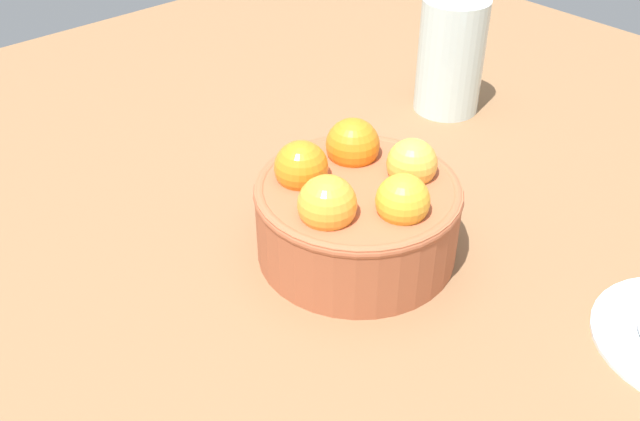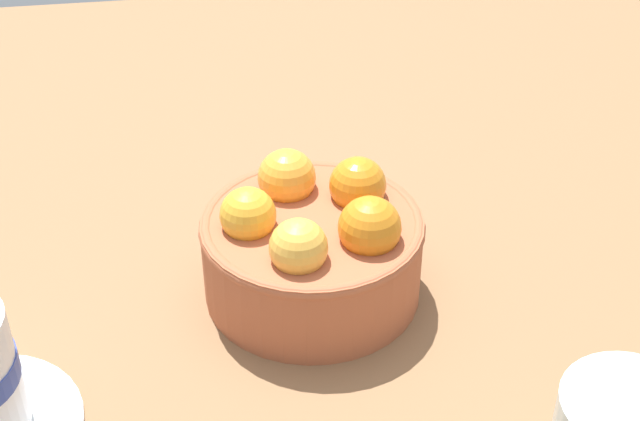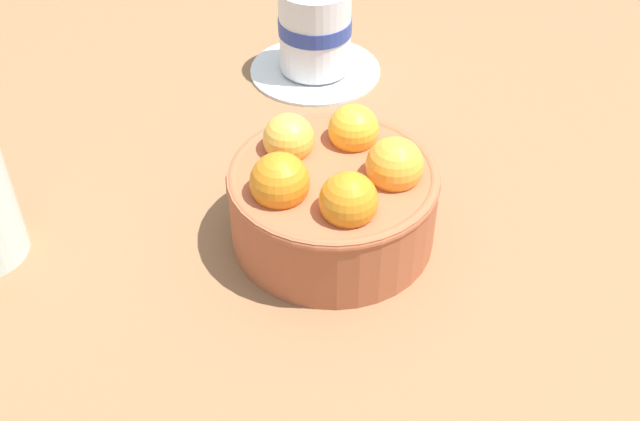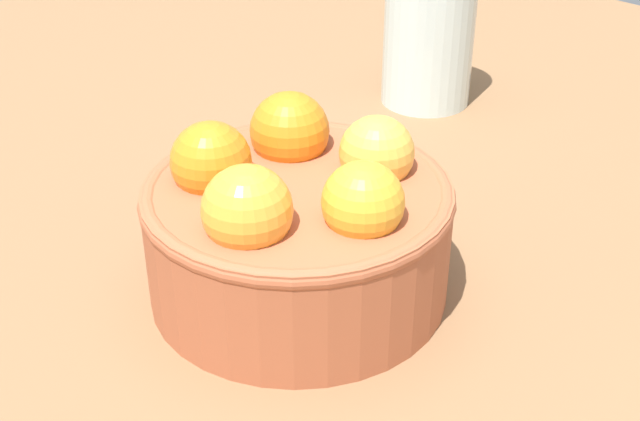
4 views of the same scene
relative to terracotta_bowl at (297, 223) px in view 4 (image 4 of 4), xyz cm
name	(u,v)px [view 4 (image 4 of 4)]	position (x,y,z in cm)	size (l,w,h in cm)	color
ground_plane	(299,317)	(-0.04, -0.02, -6.02)	(117.81, 117.44, 3.80)	brown
terracotta_bowl	(297,223)	(0.00, 0.00, 0.00)	(15.76, 15.76, 9.35)	#AD5938
water_glass	(429,27)	(11.17, -24.20, 1.83)	(6.82, 6.82, 11.89)	silver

